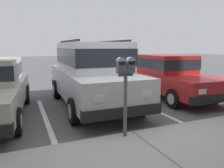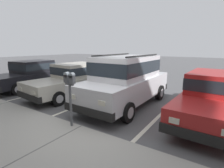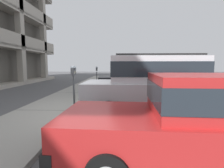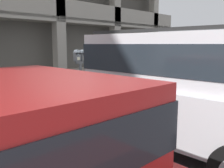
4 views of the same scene
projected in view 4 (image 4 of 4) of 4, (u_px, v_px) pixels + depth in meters
ground_plane at (83, 119)px, 6.24m from camera, size 80.00×80.00×0.10m
sidewalk at (53, 106)px, 7.11m from camera, size 40.00×2.20×0.12m
parking_stall_lines at (164, 115)px, 6.38m from camera, size 12.39×4.80×0.01m
silver_suv at (172, 85)px, 4.40m from camera, size 2.07×4.81×2.03m
red_sedan at (6, 159)px, 2.14m from camera, size 1.98×4.55×1.54m
dark_hatchback at (224, 82)px, 6.55m from camera, size 2.17×4.63×1.54m
parking_meter_near at (80, 65)px, 6.45m from camera, size 0.35×0.12×1.54m
parking_meter_far at (191, 61)px, 10.85m from camera, size 0.15×0.12×1.47m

